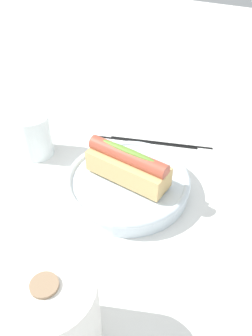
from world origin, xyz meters
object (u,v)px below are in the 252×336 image
Objects in this scene: hotdog_front at (126,165)px; water_glass at (35,138)px; chopstick_near at (146,142)px; chopstick_far at (161,142)px; serving_bowl at (126,183)px; paper_towel_roll at (53,316)px.

water_glass is at bearing -7.40° from hotdog_front.
chopstick_near is at bearing -147.20° from water_glass.
water_glass reaches higher than chopstick_far.
serving_bowl is 0.29m from paper_towel_roll.
paper_towel_roll is at bearing 96.68° from hotdog_front.
hotdog_front is at bearing -90.00° from serving_bowl.
water_glass reaches higher than chopstick_near.
hotdog_front reaches higher than chopstick_far.
serving_bowl is 0.04m from hotdog_front.
water_glass is 0.40m from paper_towel_roll.
serving_bowl reaches higher than chopstick_far.
serving_bowl is 1.44× the size of hotdog_front.
paper_towel_roll reaches higher than hotdog_front.
hotdog_front is 1.17× the size of paper_towel_roll.
paper_towel_roll is at bearing 80.09° from chopstick_far.
paper_towel_roll is 0.61× the size of chopstick_near.
water_glass is (0.21, -0.03, 0.02)m from serving_bowl.
water_glass is (0.21, -0.03, -0.02)m from hotdog_front.
serving_bowl is at bearing 85.13° from chopstick_near.
chopstick_near is (0.05, -0.44, -0.06)m from paper_towel_roll.
chopstick_near is at bearing -83.04° from paper_towel_roll.
chopstick_near is at bearing 8.91° from chopstick_far.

